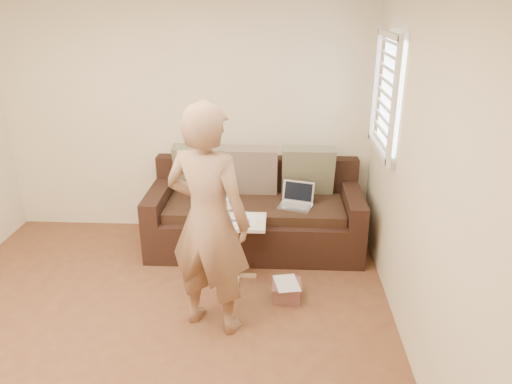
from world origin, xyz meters
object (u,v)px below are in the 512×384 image
(drinking_glass, at_px, (221,210))
(striped_box, at_px, (287,291))
(sofa, at_px, (255,210))
(person, at_px, (208,221))
(side_table, at_px, (237,249))
(laptop_silver, at_px, (295,207))
(laptop_white, at_px, (213,207))

(drinking_glass, relative_size, striped_box, 0.47)
(sofa, relative_size, drinking_glass, 18.33)
(person, relative_size, drinking_glass, 15.45)
(side_table, xyz_separation_m, striped_box, (0.47, -0.34, -0.22))
(side_table, xyz_separation_m, drinking_glass, (-0.15, 0.10, 0.36))
(person, height_order, side_table, person)
(sofa, bearing_deg, laptop_silver, -16.39)
(sofa, relative_size, person, 1.19)
(laptop_white, bearing_deg, person, -97.75)
(person, relative_size, side_table, 3.11)
(drinking_glass, bearing_deg, side_table, -33.03)
(drinking_glass, height_order, striped_box, drinking_glass)
(person, bearing_deg, laptop_silver, -100.19)
(laptop_white, distance_m, striped_box, 1.19)
(laptop_silver, relative_size, person, 0.18)
(sofa, relative_size, striped_box, 8.64)
(sofa, bearing_deg, laptop_white, -159.70)
(laptop_white, relative_size, striped_box, 1.37)
(drinking_glass, distance_m, striped_box, 0.95)
(drinking_glass, xyz_separation_m, striped_box, (0.62, -0.44, -0.58))
(sofa, xyz_separation_m, laptop_silver, (0.41, -0.12, 0.10))
(person, bearing_deg, sofa, -82.40)
(sofa, bearing_deg, drinking_glass, -118.63)
(side_table, bearing_deg, person, -101.20)
(person, distance_m, striped_box, 1.11)
(side_table, height_order, drinking_glass, drinking_glass)
(laptop_white, xyz_separation_m, drinking_glass, (0.13, -0.37, 0.14))
(laptop_silver, height_order, laptop_white, laptop_white)
(sofa, xyz_separation_m, striped_box, (0.33, -0.97, -0.34))
(drinking_glass, bearing_deg, sofa, 61.37)
(sofa, distance_m, side_table, 0.65)
(laptop_white, xyz_separation_m, side_table, (0.28, -0.47, -0.22))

